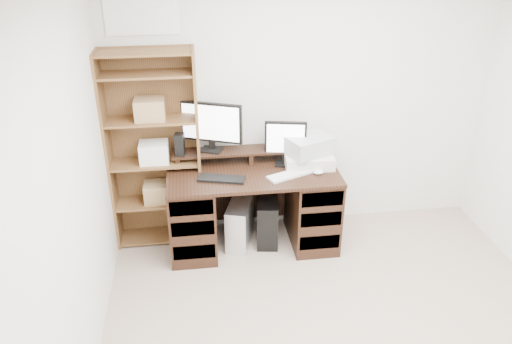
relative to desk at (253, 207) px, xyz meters
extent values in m
cube|color=silver|center=(0.50, 0.37, 0.86)|extent=(3.50, 0.02, 2.50)
cube|color=silver|center=(-1.26, -1.64, 0.86)|extent=(0.02, 4.00, 2.50)
cube|color=white|center=(-0.85, 0.35, 1.69)|extent=(0.60, 0.01, 0.40)
cube|color=black|center=(0.00, -0.01, 0.35)|extent=(1.50, 0.70, 0.03)
cube|color=black|center=(-0.55, -0.01, -0.03)|extent=(0.40, 0.66, 0.72)
cube|color=black|center=(0.55, -0.01, -0.03)|extent=(0.40, 0.66, 0.72)
cube|color=black|center=(0.00, 0.32, 0.01)|extent=(1.48, 0.02, 0.65)
cube|color=black|center=(-0.55, -0.34, -0.21)|extent=(0.36, 0.01, 0.14)
cube|color=black|center=(-0.55, -0.34, 0.03)|extent=(0.36, 0.01, 0.14)
cube|color=black|center=(-0.55, -0.34, 0.23)|extent=(0.36, 0.01, 0.14)
cube|color=black|center=(0.55, -0.34, -0.21)|extent=(0.36, 0.01, 0.14)
cube|color=black|center=(0.55, -0.34, 0.03)|extent=(0.36, 0.01, 0.14)
cube|color=black|center=(0.55, -0.34, 0.23)|extent=(0.36, 0.01, 0.14)
cube|color=black|center=(-0.65, 0.21, 0.41)|extent=(0.04, 0.20, 0.10)
cube|color=black|center=(0.00, 0.21, 0.41)|extent=(0.04, 0.20, 0.10)
cube|color=black|center=(0.65, 0.21, 0.41)|extent=(0.04, 0.20, 0.10)
cube|color=black|center=(0.00, 0.21, 0.47)|extent=(1.40, 0.22, 0.02)
cube|color=black|center=(-0.35, 0.22, 0.49)|extent=(0.22, 0.20, 0.02)
cube|color=black|center=(-0.34, 0.24, 0.55)|extent=(0.06, 0.05, 0.10)
cube|color=black|center=(-0.34, 0.24, 0.75)|extent=(0.53, 0.24, 0.36)
cube|color=white|center=(-0.34, 0.22, 0.75)|extent=(0.48, 0.20, 0.32)
cube|color=black|center=(0.30, 0.10, 0.37)|extent=(0.20, 0.17, 0.02)
cube|color=black|center=(0.31, 0.12, 0.42)|extent=(0.05, 0.04, 0.10)
cube|color=black|center=(0.31, 0.12, 0.60)|extent=(0.37, 0.11, 0.32)
cube|color=white|center=(0.30, 0.10, 0.60)|extent=(0.32, 0.07, 0.28)
cube|color=black|center=(-0.62, 0.17, 0.58)|extent=(0.09, 0.09, 0.20)
cube|color=black|center=(-0.28, -0.13, 0.37)|extent=(0.42, 0.23, 0.02)
cube|color=silver|center=(0.31, -0.12, 0.37)|extent=(0.44, 0.29, 0.02)
ellipsoid|color=silver|center=(0.56, -0.13, 0.38)|extent=(0.10, 0.09, 0.04)
cube|color=beige|center=(0.51, 0.06, 0.41)|extent=(0.45, 0.35, 0.11)
cube|color=#A4ABAF|center=(0.51, 0.06, 0.55)|extent=(0.46, 0.40, 0.16)
cube|color=silver|center=(-0.12, 0.01, -0.18)|extent=(0.31, 0.46, 0.43)
cube|color=black|center=(0.14, 0.04, -0.17)|extent=(0.25, 0.46, 0.44)
cube|color=#19FF33|center=(0.11, -0.17, -0.07)|extent=(0.01, 0.01, 0.01)
cube|color=brown|center=(-1.24, 0.19, 0.51)|extent=(0.02, 0.30, 1.80)
cube|color=brown|center=(-0.46, 0.19, 0.51)|extent=(0.02, 0.30, 1.80)
cube|color=brown|center=(-0.85, 0.33, 0.51)|extent=(0.80, 0.01, 1.80)
cube|color=brown|center=(-0.85, 0.19, -0.36)|extent=(0.75, 0.28, 0.02)
cube|color=brown|center=(-0.85, 0.19, 0.01)|extent=(0.75, 0.28, 0.02)
cube|color=brown|center=(-0.85, 0.19, 0.41)|extent=(0.75, 0.28, 0.02)
cube|color=brown|center=(-0.85, 0.19, 0.81)|extent=(0.75, 0.28, 0.02)
cube|color=brown|center=(-0.85, 0.19, 1.21)|extent=(0.75, 0.28, 0.02)
cube|color=brown|center=(-0.85, 0.19, 1.39)|extent=(0.75, 0.28, 0.02)
cube|color=#A07F54|center=(-0.85, 0.19, 0.11)|extent=(0.25, 0.20, 0.18)
cube|color=white|center=(-0.85, 0.19, 0.51)|extent=(0.25, 0.20, 0.18)
cube|color=#A07F54|center=(-0.85, 0.19, 0.91)|extent=(0.25, 0.20, 0.18)
camera|label=1|loc=(-0.49, -3.87, 2.34)|focal=35.00mm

